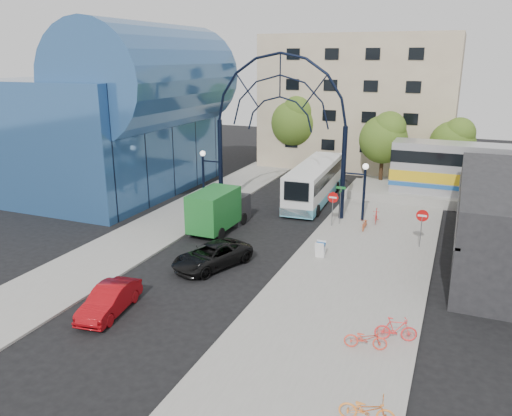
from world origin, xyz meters
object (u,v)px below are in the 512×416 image
at_px(black_suv, 212,256).
at_px(bike_near_a, 365,224).
at_px(bike_far_c, 367,409).
at_px(gateway_arch, 280,102).
at_px(do_not_enter_sign, 422,219).
at_px(street_name_sign, 340,197).
at_px(tree_north_a, 385,137).
at_px(tree_north_b, 296,120).
at_px(sandwich_board, 320,247).
at_px(green_truck, 219,209).
at_px(bike_far_a, 366,338).
at_px(red_sedan, 109,300).
at_px(stop_sign, 333,201).
at_px(bike_far_b, 396,329).
at_px(tree_north_c, 454,141).
at_px(bike_near_b, 376,216).
at_px(city_bus, 315,182).

xyz_separation_m(black_suv, bike_near_a, (7.01, 9.65, -0.16)).
bearing_deg(bike_far_c, gateway_arch, 19.96).
relative_size(do_not_enter_sign, street_name_sign, 0.89).
bearing_deg(bike_near_a, tree_north_a, 92.70).
xyz_separation_m(bike_near_a, bike_far_c, (3.69, -19.32, 0.07)).
relative_size(do_not_enter_sign, tree_north_b, 0.31).
relative_size(sandwich_board, green_truck, 0.16).
height_order(bike_near_a, bike_far_c, bike_far_c).
bearing_deg(bike_far_a, red_sedan, 85.66).
relative_size(street_name_sign, green_truck, 0.47).
height_order(tree_north_a, bike_far_a, tree_north_a).
distance_m(stop_sign, bike_far_b, 15.20).
bearing_deg(bike_far_a, bike_near_a, -0.33).
bearing_deg(bike_far_a, stop_sign, 8.07).
distance_m(sandwich_board, tree_north_c, 23.17).
height_order(tree_north_a, green_truck, tree_north_a).
height_order(sandwich_board, bike_far_a, sandwich_board).
bearing_deg(bike_far_b, green_truck, 38.51).
bearing_deg(black_suv, green_truck, 133.73).
bearing_deg(red_sedan, green_truck, 84.01).
distance_m(street_name_sign, bike_near_a, 2.56).
bearing_deg(tree_north_a, bike_far_c, -81.93).
bearing_deg(tree_north_c, bike_far_b, -92.08).
bearing_deg(street_name_sign, bike_far_b, -67.90).
bearing_deg(bike_far_a, gateway_arch, 19.47).
bearing_deg(tree_north_c, bike_near_b, -108.02).
xyz_separation_m(tree_north_b, city_bus, (5.60, -11.78, -3.60)).
height_order(do_not_enter_sign, bike_far_c, do_not_enter_sign).
height_order(gateway_arch, bike_near_b, gateway_arch).
bearing_deg(bike_far_a, city_bus, 10.33).
height_order(bike_near_b, bike_far_b, bike_far_b).
height_order(street_name_sign, bike_far_c, street_name_sign).
relative_size(tree_north_a, city_bus, 0.60).
bearing_deg(street_name_sign, bike_near_a, -15.18).
xyz_separation_m(tree_north_b, bike_near_b, (11.47, -15.93, -4.66)).
relative_size(black_suv, bike_far_a, 2.82).
bearing_deg(bike_near_b, street_name_sign, -156.21).
bearing_deg(bike_near_b, sandwich_board, -110.50).
bearing_deg(city_bus, street_name_sign, -60.49).
distance_m(tree_north_b, tree_north_c, 16.15).
bearing_deg(black_suv, red_sedan, -85.32).
bearing_deg(black_suv, stop_sign, 85.07).
relative_size(tree_north_b, red_sedan, 1.97).
bearing_deg(tree_north_a, red_sedan, -104.82).
xyz_separation_m(red_sedan, bike_near_a, (9.00, 16.37, -0.14)).
xyz_separation_m(tree_north_c, bike_far_b, (-1.08, -29.72, -3.62)).
bearing_deg(stop_sign, bike_near_b, 35.63).
height_order(black_suv, bike_near_a, black_suv).
xyz_separation_m(tree_north_a, bike_near_a, (1.01, -13.85, -4.07)).
bearing_deg(stop_sign, bike_far_a, -70.84).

